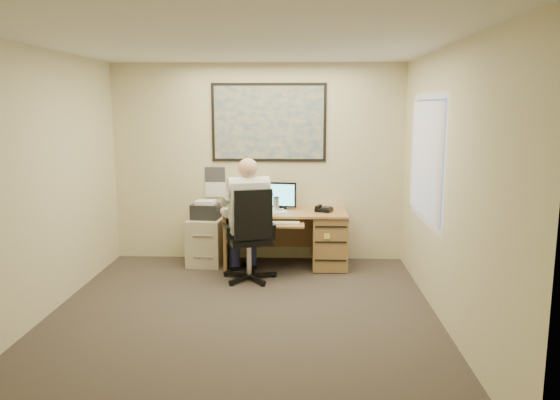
{
  "coord_description": "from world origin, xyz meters",
  "views": [
    {
      "loc": [
        0.59,
        -5.22,
        2.13
      ],
      "look_at": [
        0.34,
        1.3,
        1.0
      ],
      "focal_mm": 35.0,
      "sensor_mm": 36.0,
      "label": 1
    }
  ],
  "objects_px": {
    "office_chair": "(247,254)",
    "person": "(249,219)",
    "filing_cabinet": "(207,237)",
    "desk": "(311,233)"
  },
  "relations": [
    {
      "from": "office_chair",
      "to": "filing_cabinet",
      "type": "bearing_deg",
      "value": 113.97
    },
    {
      "from": "desk",
      "to": "filing_cabinet",
      "type": "distance_m",
      "value": 1.41
    },
    {
      "from": "office_chair",
      "to": "person",
      "type": "height_order",
      "value": "person"
    },
    {
      "from": "person",
      "to": "office_chair",
      "type": "bearing_deg",
      "value": -117.79
    },
    {
      "from": "filing_cabinet",
      "to": "person",
      "type": "xyz_separation_m",
      "value": [
        0.64,
        -0.62,
        0.38
      ]
    },
    {
      "from": "desk",
      "to": "office_chair",
      "type": "distance_m",
      "value": 1.04
    },
    {
      "from": "filing_cabinet",
      "to": "person",
      "type": "bearing_deg",
      "value": -38.43
    },
    {
      "from": "office_chair",
      "to": "person",
      "type": "bearing_deg",
      "value": 60.84
    },
    {
      "from": "desk",
      "to": "office_chair",
      "type": "xyz_separation_m",
      "value": [
        -0.78,
        -0.68,
        -0.1
      ]
    },
    {
      "from": "filing_cabinet",
      "to": "office_chair",
      "type": "relative_size",
      "value": 0.76
    }
  ]
}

